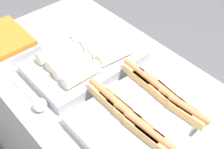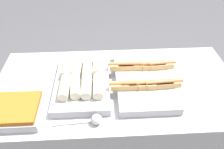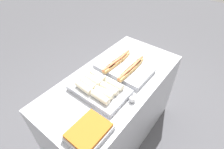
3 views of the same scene
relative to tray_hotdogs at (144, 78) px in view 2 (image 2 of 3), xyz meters
The scene contains 5 objects.
counter 0.53m from the tray_hotdogs, behind, with size 1.50×0.74×0.94m.
tray_hotdogs is the anchor object (origin of this frame).
tray_wraps 0.37m from the tray_hotdogs, behind, with size 0.32×0.49×0.11m.
tray_side_front 0.75m from the tray_hotdogs, 163.54° to the right, with size 0.30×0.23×0.07m.
serving_spoon_near 0.41m from the tray_hotdogs, 136.43° to the right, with size 0.25×0.06×0.06m.
Camera 2 is at (-0.08, -0.97, 1.85)m, focal length 35.00 mm.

